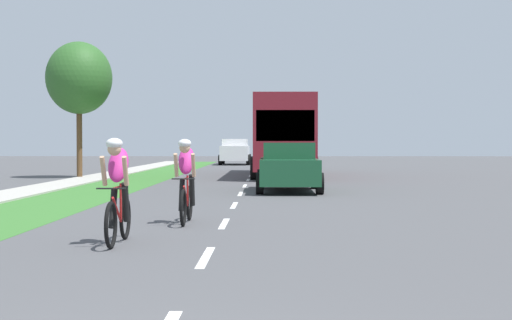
# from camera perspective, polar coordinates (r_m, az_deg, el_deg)

# --- Properties ---
(ground_plane) EXTENTS (120.00, 120.00, 0.00)m
(ground_plane) POSITION_cam_1_polar(r_m,az_deg,el_deg) (23.63, -1.04, -2.32)
(ground_plane) COLOR #4C4C4F
(grass_verge) EXTENTS (2.51, 70.00, 0.01)m
(grass_verge) POSITION_cam_1_polar(r_m,az_deg,el_deg) (24.22, -11.84, -2.25)
(grass_verge) COLOR #38722D
(grass_verge) RESTS_ON ground_plane
(sidewalk_concrete) EXTENTS (1.60, 70.00, 0.10)m
(sidewalk_concrete) POSITION_cam_1_polar(r_m,az_deg,el_deg) (24.76, -16.50, -2.20)
(sidewalk_concrete) COLOR #B2ADA3
(sidewalk_concrete) RESTS_ON ground_plane
(lane_markings_center) EXTENTS (0.12, 53.80, 0.01)m
(lane_markings_center) POSITION_cam_1_polar(r_m,az_deg,el_deg) (27.62, -0.75, -1.79)
(lane_markings_center) COLOR white
(lane_markings_center) RESTS_ON ground_plane
(cyclist_lead) EXTENTS (0.42, 1.72, 1.58)m
(cyclist_lead) POSITION_cam_1_polar(r_m,az_deg,el_deg) (11.04, -10.74, -2.30)
(cyclist_lead) COLOR black
(cyclist_lead) RESTS_ON ground_plane
(cyclist_trailing) EXTENTS (0.42, 1.72, 1.58)m
(cyclist_trailing) POSITION_cam_1_polar(r_m,az_deg,el_deg) (13.70, -5.47, -1.58)
(cyclist_trailing) COLOR black
(cyclist_trailing) RESTS_ON ground_plane
(sedan_dark_green) EXTENTS (1.98, 4.30, 1.52)m
(sedan_dark_green) POSITION_cam_1_polar(r_m,az_deg,el_deg) (22.77, 2.55, -0.52)
(sedan_dark_green) COLOR #194C2D
(sedan_dark_green) RESTS_ON ground_plane
(bus_maroon) EXTENTS (2.78, 11.60, 3.48)m
(bus_maroon) POSITION_cam_1_polar(r_m,az_deg,el_deg) (33.82, 2.07, 2.13)
(bus_maroon) COLOR maroon
(bus_maroon) RESTS_ON ground_plane
(suv_white) EXTENTS (2.15, 4.70, 1.79)m
(suv_white) POSITION_cam_1_polar(r_m,az_deg,el_deg) (51.13, -1.64, 0.71)
(suv_white) COLOR silver
(suv_white) RESTS_ON ground_plane
(street_tree_near) EXTENTS (2.83, 2.83, 5.87)m
(street_tree_near) POSITION_cam_1_polar(r_m,az_deg,el_deg) (32.47, -13.65, 6.21)
(street_tree_near) COLOR brown
(street_tree_near) RESTS_ON ground_plane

